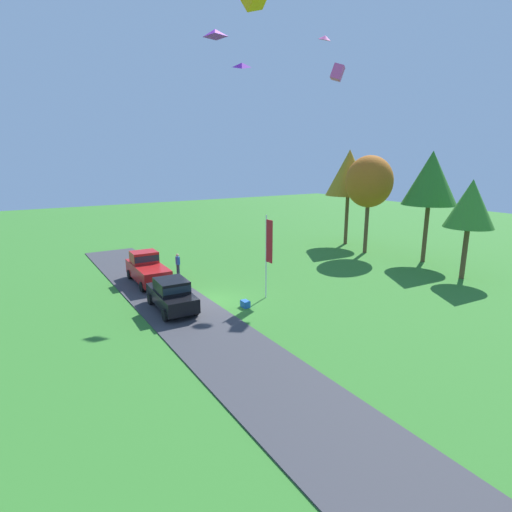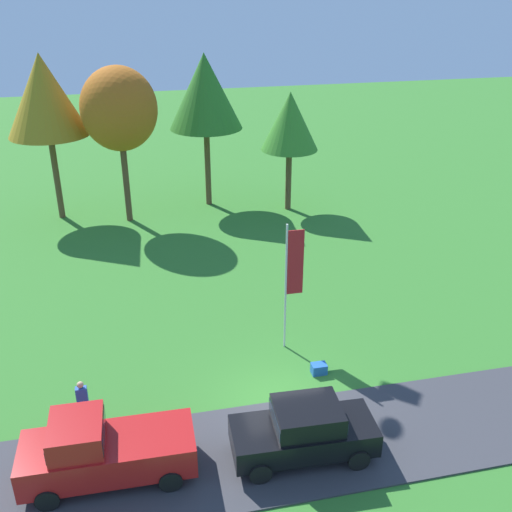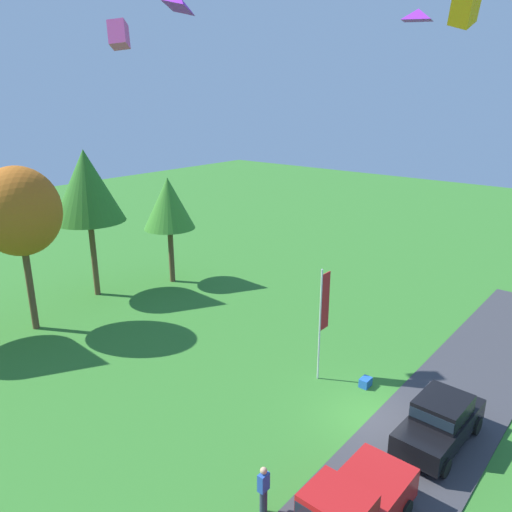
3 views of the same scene
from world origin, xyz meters
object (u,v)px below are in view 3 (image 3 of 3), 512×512
(kite_diamond_high_left, at_px, (181,3))
(tree_far_right, at_px, (19,212))
(flag_banner, at_px, (323,309))
(cooler_box, at_px, (365,382))
(kite_diamond_trailing_tail, at_px, (418,15))
(person_on_lawn, at_px, (264,490))
(tree_far_left, at_px, (169,204))
(kite_box_topmost, at_px, (119,35))
(car_sedan_near_entrance, at_px, (440,420))
(kite_box_high_right, at_px, (465,9))
(tree_lone_near, at_px, (87,186))

(kite_diamond_high_left, bearing_deg, tree_far_right, 88.88)
(tree_far_right, height_order, flag_banner, tree_far_right)
(tree_far_right, bearing_deg, cooler_box, -69.33)
(flag_banner, xyz_separation_m, kite_diamond_trailing_tail, (-0.22, -3.22, 11.51))
(person_on_lawn, height_order, cooler_box, person_on_lawn)
(cooler_box, xyz_separation_m, kite_diamond_high_left, (-6.64, 3.75, 14.78))
(tree_far_left, bearing_deg, kite_box_topmost, -140.22)
(flag_banner, bearing_deg, car_sedan_near_entrance, -101.55)
(kite_box_high_right, bearing_deg, kite_box_topmost, 121.56)
(car_sedan_near_entrance, relative_size, kite_box_high_right, 3.95)
(tree_far_right, bearing_deg, flag_banner, -68.68)
(tree_lone_near, xyz_separation_m, tree_far_left, (4.71, -1.96, -1.58))
(car_sedan_near_entrance, height_order, tree_lone_near, tree_lone_near)
(tree_lone_near, bearing_deg, car_sedan_near_entrance, -91.13)
(kite_diamond_high_left, relative_size, kite_diamond_trailing_tail, 1.04)
(person_on_lawn, xyz_separation_m, tree_lone_near, (7.09, 19.54, 6.19))
(tree_lone_near, distance_m, kite_box_high_right, 22.15)
(flag_banner, xyz_separation_m, kite_diamond_high_left, (-6.08, 1.75, 11.62))
(tree_far_left, bearing_deg, tree_far_right, 178.38)
(car_sedan_near_entrance, xyz_separation_m, flag_banner, (1.20, 5.89, 2.31))
(tree_far_left, bearing_deg, kite_box_high_right, -90.92)
(flag_banner, relative_size, kite_diamond_trailing_tail, 5.58)
(person_on_lawn, xyz_separation_m, kite_diamond_high_left, (1.77, 4.68, 14.10))
(flag_banner, height_order, kite_diamond_high_left, kite_diamond_high_left)
(kite_diamond_high_left, bearing_deg, flag_banner, -16.08)
(tree_far_right, xyz_separation_m, flag_banner, (5.83, -14.93, -3.26))
(cooler_box, height_order, kite_diamond_high_left, kite_diamond_high_left)
(tree_far_left, height_order, kite_box_high_right, kite_box_high_right)
(tree_far_right, bearing_deg, kite_diamond_trailing_tail, -72.83)
(kite_diamond_trailing_tail, bearing_deg, person_on_lawn, 177.81)
(cooler_box, bearing_deg, flag_banner, 105.68)
(kite_box_high_right, bearing_deg, tree_far_left, 89.08)
(kite_box_topmost, relative_size, kite_diamond_trailing_tail, 1.07)
(kite_box_topmost, bearing_deg, car_sedan_near_entrance, -80.57)
(flag_banner, distance_m, kite_diamond_high_left, 13.24)
(car_sedan_near_entrance, height_order, kite_diamond_high_left, kite_diamond_high_left)
(kite_box_topmost, bearing_deg, tree_lone_near, 71.10)
(kite_box_high_right, relative_size, kite_diamond_trailing_tail, 1.19)
(person_on_lawn, bearing_deg, cooler_box, 6.30)
(car_sedan_near_entrance, bearing_deg, tree_far_left, 75.92)
(tree_far_right, bearing_deg, kite_box_topmost, -71.02)
(flag_banner, bearing_deg, kite_diamond_high_left, 163.92)
(tree_lone_near, height_order, kite_box_topmost, kite_box_topmost)
(kite_box_high_right, relative_size, kite_box_topmost, 1.12)
(tree_far_right, xyz_separation_m, tree_far_left, (9.78, -0.28, -1.12))
(kite_diamond_high_left, bearing_deg, kite_diamond_trailing_tail, -40.30)
(cooler_box, bearing_deg, person_on_lawn, -173.70)
(tree_far_right, xyz_separation_m, kite_box_topmost, (2.25, -6.54, 8.16))
(car_sedan_near_entrance, distance_m, tree_far_left, 21.64)
(tree_far_left, relative_size, flag_banner, 1.37)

